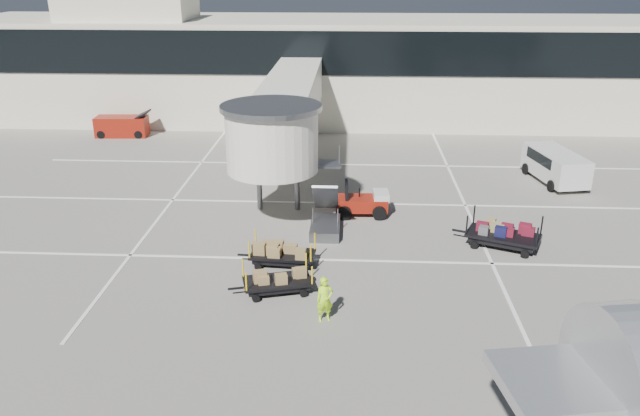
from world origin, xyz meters
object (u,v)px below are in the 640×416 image
Objects in this scene: baggage_tug at (363,203)px; minivan at (554,163)px; belt_loader at (122,126)px; ground_worker at (325,299)px; suitcase_cart at (503,236)px; box_cart_far at (278,281)px; box_cart_near at (282,253)px.

minivan is at bearing 25.04° from baggage_tug.
baggage_tug is 23.25m from belt_loader.
ground_worker is (-1.51, -10.40, 0.22)m from baggage_tug.
suitcase_cart reaches higher than box_cart_far.
box_cart_near is 25.32m from belt_loader.
box_cart_near is 0.83× the size of belt_loader.
box_cart_far is 2.80m from ground_worker.
baggage_tug is at bearing 63.98° from box_cart_near.
minivan is (12.91, 16.33, 0.24)m from ground_worker.
box_cart_near is (-9.91, -2.32, -0.01)m from suitcase_cart.
suitcase_cart is 10.86m from minivan.
suitcase_cart is 30.53m from belt_loader.
box_cart_near reaches higher than box_cart_far.
minivan is (5.04, 9.61, 0.56)m from suitcase_cart.
minivan is (14.94, 11.93, 0.57)m from box_cart_near.
minivan is at bearing 43.07° from box_cart_near.
suitcase_cart is 1.18× the size of box_cart_far.
ground_worker is (2.03, -4.40, 0.33)m from box_cart_near.
suitcase_cart is at bearing 10.45° from box_cart_far.
belt_loader is (-17.87, 14.87, 0.10)m from baggage_tug.
box_cart_near is 0.66× the size of minivan.
minivan is (14.84, 14.32, 0.62)m from box_cart_far.
belt_loader is at bearing 102.99° from ground_worker.
suitcase_cart is 2.28× the size of ground_worker.
box_cart_near is (-3.53, -6.00, -0.11)m from baggage_tug.
box_cart_near is 2.40m from box_cart_far.
box_cart_near is at bearing -152.69° from minivan.
belt_loader reaches higher than minivan.
ground_worker is (1.92, -2.00, 0.38)m from box_cart_far.
baggage_tug is 0.67× the size of belt_loader.
baggage_tug is 6.96m from box_cart_near.
belt_loader reaches higher than ground_worker.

